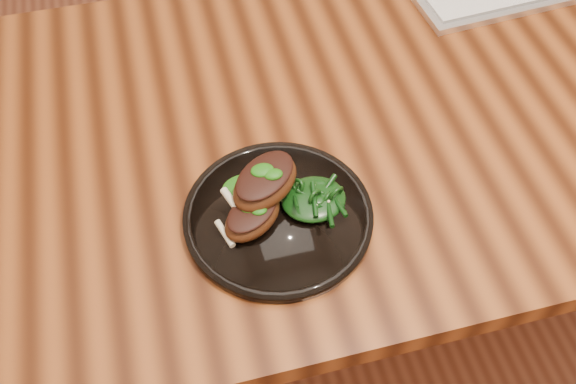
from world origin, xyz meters
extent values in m
plane|color=#562818|center=(0.00, 0.00, 0.00)|extent=(4.00, 4.00, 0.00)
cube|color=#351406|center=(0.00, 0.00, 0.73)|extent=(1.60, 0.80, 0.04)
cylinder|color=#3B200D|center=(-0.74, 0.34, 0.35)|extent=(0.06, 0.06, 0.71)
cylinder|color=black|center=(-0.32, -0.18, 0.76)|extent=(0.27, 0.27, 0.02)
torus|color=black|center=(-0.32, -0.18, 0.76)|extent=(0.27, 0.27, 0.01)
cylinder|color=black|center=(-0.32, -0.18, 0.76)|extent=(0.18, 0.18, 0.00)
ellipsoid|color=#45200D|center=(-0.36, -0.19, 0.78)|extent=(0.11, 0.10, 0.04)
ellipsoid|color=black|center=(-0.36, -0.19, 0.80)|extent=(0.10, 0.09, 0.01)
cylinder|color=beige|center=(-0.40, -0.20, 0.78)|extent=(0.02, 0.05, 0.01)
ellipsoid|color=#0C4607|center=(-0.36, -0.19, 0.80)|extent=(0.03, 0.02, 0.01)
ellipsoid|color=#45200D|center=(-0.33, -0.15, 0.81)|extent=(0.13, 0.13, 0.04)
ellipsoid|color=black|center=(-0.33, -0.15, 0.82)|extent=(0.12, 0.11, 0.01)
cylinder|color=beige|center=(-0.38, -0.17, 0.80)|extent=(0.03, 0.05, 0.01)
ellipsoid|color=#0C4607|center=(-0.33, -0.15, 0.83)|extent=(0.03, 0.02, 0.01)
ellipsoid|color=#0C4607|center=(-0.36, -0.12, 0.77)|extent=(0.07, 0.05, 0.00)
ellipsoid|color=black|center=(-0.27, -0.17, 0.78)|extent=(0.09, 0.08, 0.02)
camera|label=1|loc=(-0.44, -0.69, 1.51)|focal=40.00mm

